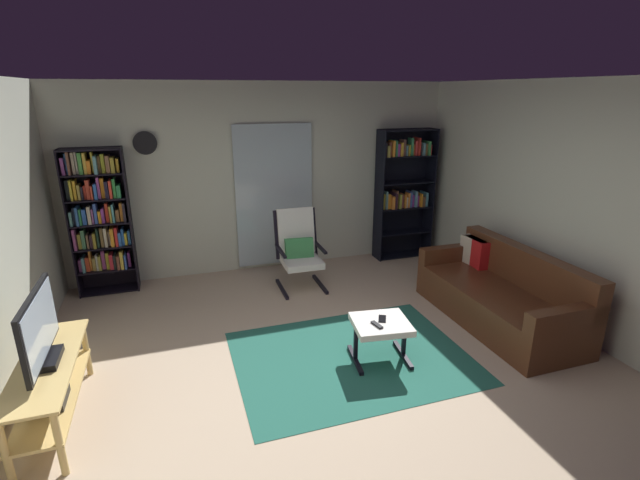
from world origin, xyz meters
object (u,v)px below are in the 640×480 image
(bookshelf_near_tv, at_px, (99,217))
(television, at_px, (40,331))
(tv_remote, at_px, (377,325))
(cell_phone, at_px, (382,319))
(lounge_armchair, at_px, (299,247))
(tv_stand, at_px, (50,384))
(bookshelf_near_sofa, at_px, (403,187))
(leather_sofa, at_px, (500,295))
(ottoman, at_px, (381,328))
(wall_clock, at_px, (145,143))

(bookshelf_near_tv, bearing_deg, television, -93.25)
(tv_remote, xyz_separation_m, cell_phone, (0.10, 0.10, -0.00))
(lounge_armchair, height_order, tv_remote, lounge_armchair)
(tv_stand, height_order, bookshelf_near_sofa, bookshelf_near_sofa)
(bookshelf_near_sofa, distance_m, cell_phone, 3.06)
(leather_sofa, distance_m, ottoman, 1.65)
(bookshelf_near_tv, bearing_deg, wall_clock, 14.14)
(leather_sofa, height_order, cell_phone, leather_sofa)
(cell_phone, distance_m, wall_clock, 3.67)
(tv_remote, bearing_deg, leather_sofa, 1.27)
(bookshelf_near_sofa, distance_m, ottoman, 3.12)
(leather_sofa, relative_size, wall_clock, 6.80)
(bookshelf_near_sofa, bearing_deg, bookshelf_near_tv, -179.84)
(bookshelf_near_tv, xyz_separation_m, bookshelf_near_sofa, (4.20, 0.01, 0.10))
(bookshelf_near_sofa, xyz_separation_m, leather_sofa, (0.04, -2.27, -0.79))
(television, relative_size, bookshelf_near_sofa, 0.45)
(leather_sofa, distance_m, cell_phone, 1.62)
(tv_stand, relative_size, lounge_armchair, 1.28)
(television, height_order, cell_phone, television)
(television, bearing_deg, bookshelf_near_sofa, 30.59)
(television, height_order, bookshelf_near_sofa, bookshelf_near_sofa)
(cell_phone, xyz_separation_m, wall_clock, (-2.03, 2.69, 1.44))
(television, bearing_deg, lounge_armchair, 37.60)
(wall_clock, bearing_deg, bookshelf_near_sofa, -2.32)
(tv_stand, bearing_deg, lounge_armchair, 37.83)
(cell_phone, bearing_deg, bookshelf_near_sofa, 85.79)
(bookshelf_near_sofa, xyz_separation_m, tv_remote, (-1.65, -2.65, -0.67))
(lounge_armchair, xyz_separation_m, wall_clock, (-1.76, 0.77, 1.32))
(bookshelf_near_sofa, bearing_deg, ottoman, -121.43)
(bookshelf_near_tv, bearing_deg, bookshelf_near_sofa, 0.16)
(ottoman, bearing_deg, tv_stand, -179.86)
(bookshelf_near_tv, height_order, wall_clock, wall_clock)
(leather_sofa, xyz_separation_m, cell_phone, (-1.59, -0.28, 0.12))
(lounge_armchair, relative_size, ottoman, 1.76)
(television, relative_size, bookshelf_near_tv, 0.47)
(leather_sofa, bearing_deg, tv_remote, -167.54)
(tv_remote, bearing_deg, wall_clock, 113.47)
(tv_stand, distance_m, bookshelf_near_tv, 2.66)
(bookshelf_near_tv, distance_m, tv_remote, 3.71)
(tv_stand, xyz_separation_m, bookshelf_near_tv, (0.15, 2.58, 0.64))
(wall_clock, bearing_deg, lounge_armchair, -23.80)
(television, bearing_deg, ottoman, -0.24)
(bookshelf_near_sofa, height_order, cell_phone, bookshelf_near_sofa)
(television, height_order, bookshelf_near_tv, bookshelf_near_tv)
(bookshelf_near_tv, xyz_separation_m, cell_phone, (2.65, -2.54, -0.57))
(tv_stand, relative_size, wall_clock, 4.52)
(ottoman, height_order, cell_phone, cell_phone)
(tv_stand, height_order, television, television)
(bookshelf_near_tv, distance_m, cell_phone, 3.72)
(television, height_order, tv_remote, television)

